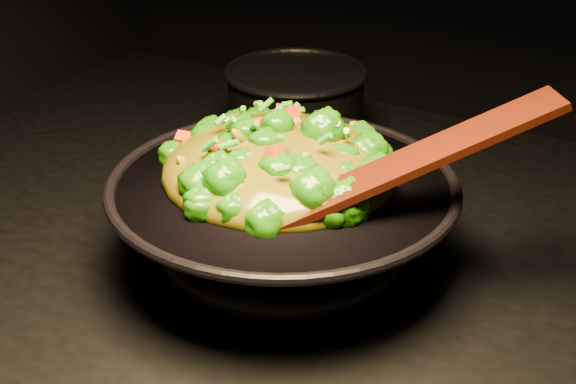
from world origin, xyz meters
The scene contains 4 objects.
wok centered at (0.04, -0.05, 0.95)m, with size 0.36×0.36×0.10m, color black, non-canonical shape.
stir_fry centered at (0.02, -0.03, 1.04)m, with size 0.25×0.25×0.09m, color #1F6607, non-canonical shape.
spatula centered at (0.17, -0.04, 1.05)m, with size 0.31×0.05×0.01m, color #3E1D07.
back_pot centered at (-0.12, 0.24, 0.96)m, with size 0.19×0.19×0.11m, color black.
Camera 1 is at (0.43, -0.68, 1.39)m, focal length 50.00 mm.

